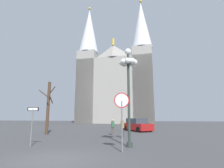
# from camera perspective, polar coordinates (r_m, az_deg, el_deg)

# --- Properties ---
(ground_plane) EXTENTS (120.00, 120.00, 0.00)m
(ground_plane) POSITION_cam_1_polar(r_m,az_deg,el_deg) (8.66, -17.83, -22.19)
(ground_plane) COLOR #424244
(cathedral) EXTENTS (20.77, 11.34, 33.93)m
(cathedral) POSITION_cam_1_polar(r_m,az_deg,el_deg) (48.64, 1.20, 1.27)
(cathedral) COLOR gray
(cathedral) RESTS_ON ground
(stop_sign) EXTENTS (0.83, 0.08, 3.11)m
(stop_sign) POSITION_cam_1_polar(r_m,az_deg,el_deg) (9.63, 3.20, -8.20)
(stop_sign) COLOR slate
(stop_sign) RESTS_ON ground
(one_way_arrow_sign) EXTENTS (0.73, 0.10, 2.39)m
(one_way_arrow_sign) POSITION_cam_1_polar(r_m,az_deg,el_deg) (12.24, -24.44, -10.95)
(one_way_arrow_sign) COLOR slate
(one_way_arrow_sign) RESTS_ON ground
(street_lamp) EXTENTS (1.18, 1.18, 6.27)m
(street_lamp) POSITION_cam_1_polar(r_m,az_deg,el_deg) (11.48, 5.31, 3.56)
(street_lamp) COLOR #2D3833
(street_lamp) RESTS_ON ground
(bare_tree) EXTENTS (1.40, 1.45, 5.46)m
(bare_tree) POSITION_cam_1_polar(r_m,az_deg,el_deg) (19.81, -19.98, -6.83)
(bare_tree) COLOR #473323
(bare_tree) RESTS_ON ground
(parked_car_near_red) EXTENTS (3.99, 4.49, 1.57)m
(parked_car_near_red) POSITION_cam_1_polar(r_m,az_deg,el_deg) (23.00, 8.16, -13.02)
(parked_car_near_red) COLOR maroon
(parked_car_near_red) RESTS_ON ground
(pedestrian_walking) EXTENTS (0.32, 0.32, 1.56)m
(pedestrian_walking) POSITION_cam_1_polar(r_m,az_deg,el_deg) (17.98, 0.26, -13.26)
(pedestrian_walking) COLOR #594C47
(pedestrian_walking) RESTS_ON ground
(pedestrian_standing) EXTENTS (0.32, 0.32, 1.67)m
(pedestrian_standing) POSITION_cam_1_polar(r_m,az_deg,el_deg) (15.73, 3.39, -13.36)
(pedestrian_standing) COLOR black
(pedestrian_standing) RESTS_ON ground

